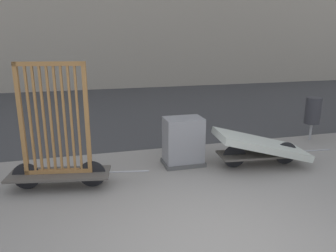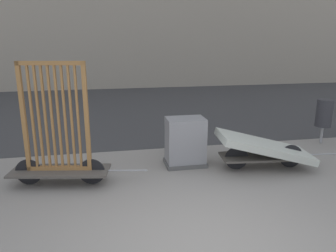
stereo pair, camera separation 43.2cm
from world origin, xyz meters
name	(u,v)px [view 1 (the left image)]	position (x,y,z in m)	size (l,w,h in m)	color
road_strip	(123,108)	(0.00, 8.96, 0.00)	(56.00, 9.84, 0.01)	#38383A
bike_cart_with_bedframe	(57,148)	(-1.97, 2.44, 0.74)	(2.45, 0.90, 2.20)	#4C4742
bike_cart_with_mattress	(261,146)	(1.98, 2.44, 0.42)	(2.54, 1.07, 0.77)	#4C4742
utility_cabinet	(183,143)	(0.46, 2.93, 0.46)	(0.84, 0.58, 1.00)	#4C4C4C
trash_bin	(313,111)	(4.17, 3.69, 0.77)	(0.39, 0.39, 1.11)	gray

